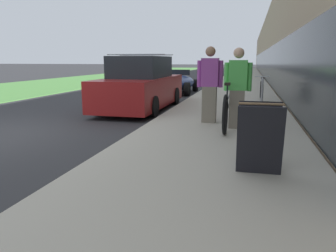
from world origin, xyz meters
name	(u,v)px	position (x,y,z in m)	size (l,w,h in m)	color
sidewalk_slab	(242,79)	(4.75, 21.00, 0.07)	(3.36, 70.00, 0.14)	#B2AA99
storefront_facade	(317,48)	(11.47, 29.00, 2.67)	(10.01, 70.00, 5.34)	tan
lawn_strip	(119,76)	(-7.15, 25.00, 0.01)	(7.35, 70.00, 0.03)	#518E42
tandem_bicycle	(229,106)	(4.88, 1.90, 0.56)	(0.52, 2.94, 0.99)	black
person_rider	(237,88)	(5.07, 1.53, 0.98)	(0.57, 0.22, 1.67)	#756B5B
person_bystander	(210,85)	(4.43, 2.05, 1.01)	(0.59, 0.23, 1.72)	#756B5B
bike_rack_hoop	(262,88)	(5.73, 5.85, 0.65)	(0.05, 0.60, 0.84)	gray
cruiser_bike_nearest	(262,90)	(5.75, 6.72, 0.50)	(0.52, 1.82, 0.84)	black
sandwich_board_sign	(260,137)	(5.47, -1.22, 0.59)	(0.56, 0.56, 0.90)	black
parked_sedan_curbside	(141,86)	(1.97, 4.49, 0.76)	(1.82, 4.61, 1.74)	maroon
vintage_roadster_curbside	(176,83)	(1.94, 9.86, 0.48)	(1.68, 3.97, 1.10)	navy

